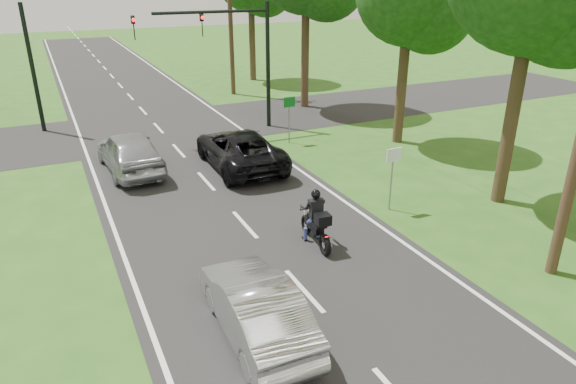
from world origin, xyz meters
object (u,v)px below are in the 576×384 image
object	(u,v)px
dark_suv	(239,149)
utility_pole_far	(230,11)
traffic_signal	(231,44)
sign_white	(393,164)
silver_sedan	(256,307)
silver_suv	(129,151)
motorcycle_rider	(316,224)
sign_green	(289,109)

from	to	relation	value
dark_suv	utility_pole_far	bearing A→B (deg)	-107.70
traffic_signal	sign_white	world-z (taller)	traffic_signal
silver_sedan	silver_suv	xyz separation A→B (m)	(-0.65, 11.35, 0.13)
silver_sedan	motorcycle_rider	bearing A→B (deg)	-134.46
motorcycle_rider	sign_white	size ratio (longest dim) A/B	0.93
motorcycle_rider	sign_white	distance (m)	3.60
motorcycle_rider	dark_suv	distance (m)	7.05
traffic_signal	utility_pole_far	xyz separation A→B (m)	(2.86, 8.00, 0.95)
motorcycle_rider	sign_green	size ratio (longest dim) A/B	0.93
sign_green	silver_sedan	bearing A→B (deg)	-118.70
motorcycle_rider	silver_suv	size ratio (longest dim) A/B	0.42
dark_suv	traffic_signal	world-z (taller)	traffic_signal
utility_pole_far	sign_green	world-z (taller)	utility_pole_far
dark_suv	sign_green	xyz separation A→B (m)	(3.17, 2.00, 0.84)
silver_sedan	utility_pole_far	distance (m)	24.70
dark_suv	sign_green	bearing A→B (deg)	-146.48
silver_sedan	sign_white	xyz separation A→B (m)	(6.36, 3.98, 0.91)
dark_suv	silver_suv	world-z (taller)	silver_suv
motorcycle_rider	silver_suv	distance (m)	9.19
silver_suv	sign_green	distance (m)	7.28
silver_suv	traffic_signal	size ratio (longest dim) A/B	0.74
silver_sedan	dark_suv	bearing A→B (deg)	-107.20
silver_sedan	sign_green	bearing A→B (deg)	-117.13
dark_suv	silver_sedan	xyz separation A→B (m)	(-3.39, -9.98, -0.07)
motorcycle_rider	sign_green	xyz separation A→B (m)	(3.52, 9.04, 0.93)
dark_suv	traffic_signal	xyz separation A→B (m)	(1.61, 5.02, 3.38)
sign_green	silver_suv	bearing A→B (deg)	-175.02
sign_white	sign_green	world-z (taller)	same
silver_sedan	sign_green	xyz separation A→B (m)	(6.56, 11.98, 0.91)
dark_suv	silver_suv	xyz separation A→B (m)	(-4.04, 1.37, 0.06)
utility_pole_far	sign_white	distance (m)	19.39
sign_white	silver_sedan	bearing A→B (deg)	-147.96
dark_suv	sign_white	distance (m)	6.75
silver_suv	utility_pole_far	distance (m)	15.04
dark_suv	motorcycle_rider	bearing A→B (deg)	88.40
silver_suv	utility_pole_far	bearing A→B (deg)	-129.46
utility_pole_far	sign_white	size ratio (longest dim) A/B	4.71
silver_suv	utility_pole_far	size ratio (longest dim) A/B	0.47
motorcycle_rider	silver_sedan	size ratio (longest dim) A/B	0.48
dark_suv	silver_sedan	bearing A→B (deg)	72.46
silver_suv	utility_pole_far	world-z (taller)	utility_pole_far
traffic_signal	sign_green	distance (m)	4.24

